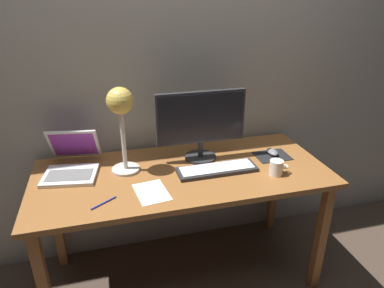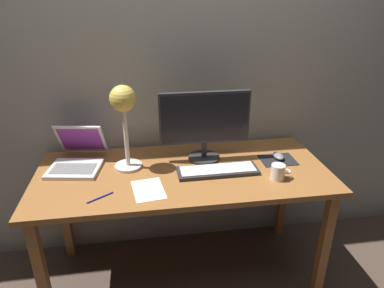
{
  "view_description": "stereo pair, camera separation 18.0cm",
  "coord_description": "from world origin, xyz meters",
  "px_view_note": "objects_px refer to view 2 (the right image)",
  "views": [
    {
      "loc": [
        -0.38,
        -1.63,
        1.66
      ],
      "look_at": [
        0.04,
        -0.05,
        0.92
      ],
      "focal_mm": 32.5,
      "sensor_mm": 36.0,
      "label": 1
    },
    {
      "loc": [
        -0.2,
        -1.67,
        1.66
      ],
      "look_at": [
        0.04,
        -0.05,
        0.92
      ],
      "focal_mm": 32.5,
      "sensor_mm": 36.0,
      "label": 2
    }
  ],
  "objects_px": {
    "monitor": "(205,122)",
    "desk_lamp": "(124,109)",
    "mouse": "(278,156)",
    "pen": "(100,197)",
    "coffee_mug": "(278,172)",
    "laptop": "(78,154)",
    "keyboard_main": "(218,171)"
  },
  "relations": [
    {
      "from": "keyboard_main",
      "to": "laptop",
      "type": "height_order",
      "value": "laptop"
    },
    {
      "from": "laptop",
      "to": "coffee_mug",
      "type": "height_order",
      "value": "laptop"
    },
    {
      "from": "monitor",
      "to": "laptop",
      "type": "relative_size",
      "value": 1.36
    },
    {
      "from": "mouse",
      "to": "coffee_mug",
      "type": "xyz_separation_m",
      "value": [
        -0.09,
        -0.22,
        0.02
      ]
    },
    {
      "from": "keyboard_main",
      "to": "laptop",
      "type": "xyz_separation_m",
      "value": [
        -0.76,
        0.22,
        0.05
      ]
    },
    {
      "from": "pen",
      "to": "mouse",
      "type": "bearing_deg",
      "value": 15.16
    },
    {
      "from": "mouse",
      "to": "coffee_mug",
      "type": "height_order",
      "value": "coffee_mug"
    },
    {
      "from": "mouse",
      "to": "coffee_mug",
      "type": "relative_size",
      "value": 0.89
    },
    {
      "from": "laptop",
      "to": "desk_lamp",
      "type": "relative_size",
      "value": 0.8
    },
    {
      "from": "monitor",
      "to": "laptop",
      "type": "distance_m",
      "value": 0.74
    },
    {
      "from": "monitor",
      "to": "desk_lamp",
      "type": "bearing_deg",
      "value": -175.03
    },
    {
      "from": "coffee_mug",
      "to": "pen",
      "type": "distance_m",
      "value": 0.91
    },
    {
      "from": "keyboard_main",
      "to": "laptop",
      "type": "distance_m",
      "value": 0.79
    },
    {
      "from": "monitor",
      "to": "pen",
      "type": "bearing_deg",
      "value": -149.2
    },
    {
      "from": "laptop",
      "to": "pen",
      "type": "relative_size",
      "value": 2.7
    },
    {
      "from": "monitor",
      "to": "mouse",
      "type": "relative_size",
      "value": 5.34
    },
    {
      "from": "keyboard_main",
      "to": "mouse",
      "type": "height_order",
      "value": "mouse"
    },
    {
      "from": "monitor",
      "to": "keyboard_main",
      "type": "bearing_deg",
      "value": -76.0
    },
    {
      "from": "desk_lamp",
      "to": "coffee_mug",
      "type": "bearing_deg",
      "value": -17.93
    },
    {
      "from": "mouse",
      "to": "keyboard_main",
      "type": "bearing_deg",
      "value": -164.47
    },
    {
      "from": "mouse",
      "to": "pen",
      "type": "bearing_deg",
      "value": -164.84
    },
    {
      "from": "monitor",
      "to": "mouse",
      "type": "distance_m",
      "value": 0.48
    },
    {
      "from": "laptop",
      "to": "monitor",
      "type": "bearing_deg",
      "value": -3.33
    },
    {
      "from": "monitor",
      "to": "keyboard_main",
      "type": "relative_size",
      "value": 1.16
    },
    {
      "from": "coffee_mug",
      "to": "mouse",
      "type": "bearing_deg",
      "value": 67.86
    },
    {
      "from": "coffee_mug",
      "to": "monitor",
      "type": "bearing_deg",
      "value": 139.56
    },
    {
      "from": "desk_lamp",
      "to": "mouse",
      "type": "height_order",
      "value": "desk_lamp"
    },
    {
      "from": "monitor",
      "to": "desk_lamp",
      "type": "xyz_separation_m",
      "value": [
        -0.44,
        -0.04,
        0.11
      ]
    },
    {
      "from": "laptop",
      "to": "keyboard_main",
      "type": "bearing_deg",
      "value": -15.91
    },
    {
      "from": "monitor",
      "to": "mouse",
      "type": "bearing_deg",
      "value": -8.94
    },
    {
      "from": "mouse",
      "to": "pen",
      "type": "distance_m",
      "value": 1.03
    },
    {
      "from": "desk_lamp",
      "to": "mouse",
      "type": "bearing_deg",
      "value": -1.95
    }
  ]
}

